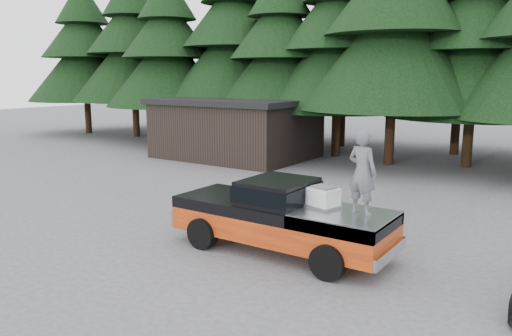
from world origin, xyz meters
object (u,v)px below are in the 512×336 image
Objects in this scene: pickup_truck at (281,227)px; man_on_bed at (362,172)px; utility_building at (236,128)px; air_compressor at (323,198)px.

man_on_bed is (2.13, 0.15, 1.67)m from pickup_truck.
utility_building is (-12.31, 11.67, -0.67)m from man_on_bed.
pickup_truck is 0.71× the size of utility_building.
man_on_bed is 16.98m from utility_building.
man_on_bed is at bearing -43.46° from utility_building.
man_on_bed reaches higher than utility_building.
air_compressor is at bearing 8.48° from pickup_truck.
air_compressor is 1.27m from man_on_bed.
air_compressor is (1.12, 0.17, 0.90)m from pickup_truck.
man_on_bed is at bearing 14.58° from air_compressor.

